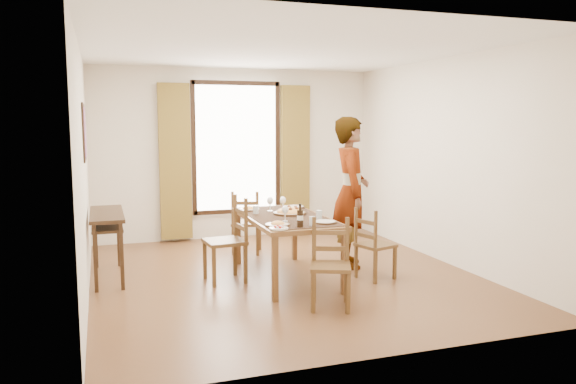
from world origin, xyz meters
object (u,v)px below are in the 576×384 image
object	(u,v)px
dining_table	(286,221)
man	(351,192)
pasta_platter	(290,210)
console_table	(107,222)

from	to	relation	value
dining_table	man	xyz separation A→B (m)	(0.97, 0.28, 0.28)
pasta_platter	man	bearing A→B (deg)	10.78
pasta_platter	console_table	bearing A→B (deg)	165.10
console_table	pasta_platter	bearing A→B (deg)	-14.90
dining_table	man	world-z (taller)	man
console_table	man	bearing A→B (deg)	-7.46
man	console_table	bearing A→B (deg)	101.04
man	dining_table	bearing A→B (deg)	124.48
dining_table	pasta_platter	size ratio (longest dim) A/B	4.39
pasta_platter	dining_table	bearing A→B (deg)	-127.52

